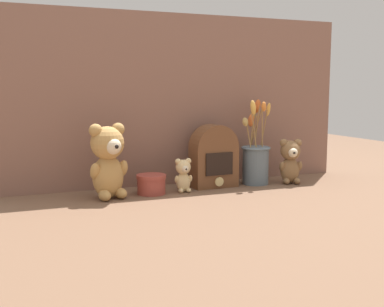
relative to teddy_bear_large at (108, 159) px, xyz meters
The scene contains 8 objects.
ground_plane 0.36m from the teddy_bear_large, ahead, with size 4.00×4.00×0.00m, color brown.
backdrop_wall 0.43m from the teddy_bear_large, 27.18° to the left, with size 1.49×0.02×0.70m.
teddy_bear_large is the anchor object (origin of this frame).
teddy_bear_medium 0.77m from the teddy_bear_large, ahead, with size 0.11×0.10×0.19m.
teddy_bear_small 0.30m from the teddy_bear_large, ahead, with size 0.07×0.07×0.13m.
flower_vase 0.63m from the teddy_bear_large, ahead, with size 0.14×0.13×0.35m.
vintage_radio 0.44m from the teddy_bear_large, ahead, with size 0.19×0.11×0.25m.
decorative_tin_tall 0.20m from the teddy_bear_large, ahead, with size 0.11×0.11×0.07m.
Camera 1 is at (-0.68, -1.70, 0.39)m, focal length 45.00 mm.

